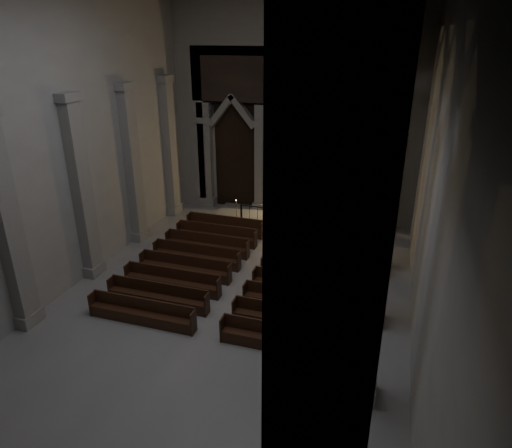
{
  "coord_description": "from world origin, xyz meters",
  "views": [
    {
      "loc": [
        5.74,
        -13.74,
        10.18
      ],
      "look_at": [
        0.49,
        3.0,
        2.78
      ],
      "focal_mm": 32.0,
      "sensor_mm": 36.0,
      "label": 1
    }
  ],
  "objects_px": {
    "candle_stand_right": "(326,222)",
    "worshipper": "(272,237)",
    "altar_rail": "(283,214)",
    "pews": "(247,272)",
    "altar": "(295,208)",
    "candle_stand_left": "(236,216)"
  },
  "relations": [
    {
      "from": "candle_stand_right",
      "to": "worshipper",
      "type": "distance_m",
      "value": 3.81
    },
    {
      "from": "altar",
      "to": "altar_rail",
      "type": "height_order",
      "value": "altar"
    },
    {
      "from": "candle_stand_right",
      "to": "worshipper",
      "type": "bearing_deg",
      "value": -125.62
    },
    {
      "from": "altar_rail",
      "to": "worshipper",
      "type": "xyz_separation_m",
      "value": [
        0.23,
        -2.96,
        -0.09
      ]
    },
    {
      "from": "altar_rail",
      "to": "worshipper",
      "type": "relative_size",
      "value": 4.44
    },
    {
      "from": "candle_stand_left",
      "to": "pews",
      "type": "bearing_deg",
      "value": -66.41
    },
    {
      "from": "candle_stand_right",
      "to": "worshipper",
      "type": "xyz_separation_m",
      "value": [
        -2.22,
        -3.09,
        0.13
      ]
    },
    {
      "from": "candle_stand_right",
      "to": "worshipper",
      "type": "height_order",
      "value": "candle_stand_right"
    },
    {
      "from": "pews",
      "to": "worshipper",
      "type": "relative_size",
      "value": 8.58
    },
    {
      "from": "pews",
      "to": "worshipper",
      "type": "xyz_separation_m",
      "value": [
        0.23,
        3.46,
        0.25
      ]
    },
    {
      "from": "altar_rail",
      "to": "candle_stand_left",
      "type": "distance_m",
      "value": 2.69
    },
    {
      "from": "candle_stand_right",
      "to": "pews",
      "type": "bearing_deg",
      "value": -110.45
    },
    {
      "from": "altar",
      "to": "altar_rail",
      "type": "xyz_separation_m",
      "value": [
        -0.39,
        -1.33,
        0.02
      ]
    },
    {
      "from": "altar_rail",
      "to": "pews",
      "type": "bearing_deg",
      "value": -90.0
    },
    {
      "from": "worshipper",
      "to": "candle_stand_left",
      "type": "bearing_deg",
      "value": 149.18
    },
    {
      "from": "worshipper",
      "to": "pews",
      "type": "bearing_deg",
      "value": -82.21
    },
    {
      "from": "altar_rail",
      "to": "worshipper",
      "type": "distance_m",
      "value": 2.97
    },
    {
      "from": "altar",
      "to": "candle_stand_left",
      "type": "height_order",
      "value": "candle_stand_left"
    },
    {
      "from": "candle_stand_right",
      "to": "candle_stand_left",
      "type": "bearing_deg",
      "value": -174.75
    },
    {
      "from": "candle_stand_right",
      "to": "pews",
      "type": "height_order",
      "value": "candle_stand_right"
    },
    {
      "from": "altar_rail",
      "to": "candle_stand_left",
      "type": "bearing_deg",
      "value": -172.73
    },
    {
      "from": "candle_stand_left",
      "to": "candle_stand_right",
      "type": "height_order",
      "value": "candle_stand_right"
    }
  ]
}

